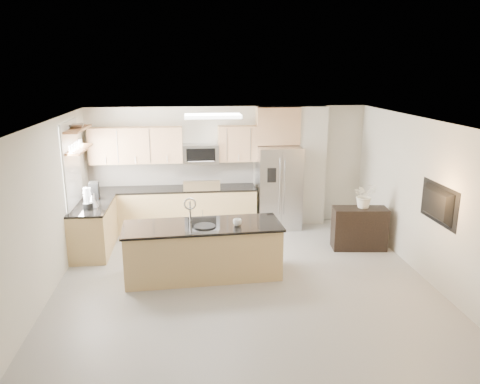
{
  "coord_description": "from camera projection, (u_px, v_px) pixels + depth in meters",
  "views": [
    {
      "loc": [
        -0.81,
        -6.78,
        3.38
      ],
      "look_at": [
        0.05,
        1.3,
        1.23
      ],
      "focal_mm": 35.0,
      "sensor_mm": 36.0,
      "label": 1
    }
  ],
  "objects": [
    {
      "name": "shelf_upper",
      "position": [
        77.0,
        129.0,
        8.45
      ],
      "size": [
        0.3,
        1.2,
        0.04
      ],
      "primitive_type": "cube",
      "color": "olive",
      "rests_on": "wall_left"
    },
    {
      "name": "ceiling",
      "position": [
        246.0,
        124.0,
        6.8
      ],
      "size": [
        6.0,
        6.5,
        0.02
      ],
      "primitive_type": "cube",
      "color": "white",
      "rests_on": "wall_back"
    },
    {
      "name": "wall_left",
      "position": [
        42.0,
        216.0,
        6.82
      ],
      "size": [
        0.02,
        6.5,
        2.6
      ],
      "primitive_type": "cube",
      "color": "beige",
      "rests_on": "floor"
    },
    {
      "name": "back_counter",
      "position": [
        173.0,
        208.0,
        10.03
      ],
      "size": [
        3.55,
        0.66,
        1.44
      ],
      "color": "tan",
      "rests_on": "floor"
    },
    {
      "name": "platter",
      "position": [
        205.0,
        226.0,
        7.57
      ],
      "size": [
        0.42,
        0.42,
        0.02
      ],
      "primitive_type": "cylinder",
      "rotation": [
        0.0,
        0.0,
        -0.19
      ],
      "color": "black",
      "rests_on": "island"
    },
    {
      "name": "wall_front",
      "position": [
        290.0,
        319.0,
        4.01
      ],
      "size": [
        6.0,
        0.02,
        2.6
      ],
      "primitive_type": "cube",
      "color": "beige",
      "rests_on": "floor"
    },
    {
      "name": "floor",
      "position": [
        245.0,
        287.0,
        7.46
      ],
      "size": [
        6.5,
        6.5,
        0.0
      ],
      "primitive_type": "plane",
      "color": "gray",
      "rests_on": "ground"
    },
    {
      "name": "blender",
      "position": [
        87.0,
        200.0,
        8.37
      ],
      "size": [
        0.17,
        0.17,
        0.4
      ],
      "color": "black",
      "rests_on": "left_counter"
    },
    {
      "name": "wall_right",
      "position": [
        432.0,
        203.0,
        7.44
      ],
      "size": [
        0.02,
        6.5,
        2.6
      ],
      "primitive_type": "cube",
      "color": "beige",
      "rests_on": "floor"
    },
    {
      "name": "range",
      "position": [
        202.0,
        207.0,
        10.09
      ],
      "size": [
        0.76,
        0.64,
        1.14
      ],
      "color": "black",
      "rests_on": "floor"
    },
    {
      "name": "cup",
      "position": [
        237.0,
        222.0,
        7.61
      ],
      "size": [
        0.18,
        0.18,
        0.11
      ],
      "primitive_type": "imported",
      "rotation": [
        0.0,
        0.0,
        -0.29
      ],
      "color": "silver",
      "rests_on": "island"
    },
    {
      "name": "window",
      "position": [
        72.0,
        166.0,
        8.51
      ],
      "size": [
        0.04,
        1.15,
        1.65
      ],
      "color": "white",
      "rests_on": "wall_left"
    },
    {
      "name": "microwave",
      "position": [
        201.0,
        154.0,
        9.91
      ],
      "size": [
        0.76,
        0.4,
        0.4
      ],
      "color": "#ACACAE",
      "rests_on": "upper_cabinets"
    },
    {
      "name": "island",
      "position": [
        203.0,
        250.0,
        7.78
      ],
      "size": [
        2.64,
        1.07,
        1.32
      ],
      "rotation": [
        0.0,
        0.0,
        0.05
      ],
      "color": "tan",
      "rests_on": "floor"
    },
    {
      "name": "refrigerator",
      "position": [
        278.0,
        187.0,
        10.11
      ],
      "size": [
        0.92,
        0.78,
        1.78
      ],
      "color": "#ACACAE",
      "rests_on": "floor"
    },
    {
      "name": "bowl",
      "position": [
        76.0,
        125.0,
        8.44
      ],
      "size": [
        0.44,
        0.44,
        0.09
      ],
      "primitive_type": "imported",
      "rotation": [
        0.0,
        0.0,
        0.21
      ],
      "color": "#ACACAE",
      "rests_on": "shelf_upper"
    },
    {
      "name": "ceiling_fixture",
      "position": [
        213.0,
        116.0,
        8.3
      ],
      "size": [
        1.0,
        0.5,
        0.06
      ],
      "primitive_type": "cube",
      "color": "white",
      "rests_on": "ceiling"
    },
    {
      "name": "flower_vase",
      "position": [
        365.0,
        189.0,
        8.82
      ],
      "size": [
        0.77,
        0.7,
        0.73
      ],
      "primitive_type": "imported",
      "rotation": [
        0.0,
        0.0,
        0.22
      ],
      "color": "white",
      "rests_on": "credenza"
    },
    {
      "name": "credenza",
      "position": [
        359.0,
        228.0,
        8.97
      ],
      "size": [
        1.06,
        0.53,
        0.81
      ],
      "primitive_type": "cube",
      "rotation": [
        0.0,
        0.0,
        -0.11
      ],
      "color": "black",
      "rests_on": "floor"
    },
    {
      "name": "television",
      "position": [
        434.0,
        204.0,
        7.22
      ],
      "size": [
        0.14,
        1.08,
        0.62
      ],
      "primitive_type": "imported",
      "rotation": [
        0.0,
        0.0,
        1.57
      ],
      "color": "black",
      "rests_on": "wall_right"
    },
    {
      "name": "shelf_lower",
      "position": [
        79.0,
        149.0,
        8.54
      ],
      "size": [
        0.3,
        1.2,
        0.04
      ],
      "primitive_type": "cube",
      "color": "olive",
      "rests_on": "wall_left"
    },
    {
      "name": "upper_cabinets",
      "position": [
        167.0,
        145.0,
        9.83
      ],
      "size": [
        3.5,
        0.33,
        0.75
      ],
      "color": "tan",
      "rests_on": "wall_back"
    },
    {
      "name": "coffee_maker",
      "position": [
        94.0,
        191.0,
        9.07
      ],
      "size": [
        0.19,
        0.22,
        0.33
      ],
      "color": "black",
      "rests_on": "left_counter"
    },
    {
      "name": "wall_back",
      "position": [
        228.0,
        166.0,
        10.25
      ],
      "size": [
        6.0,
        0.02,
        2.6
      ],
      "primitive_type": "cube",
      "color": "beige",
      "rests_on": "floor"
    },
    {
      "name": "partition_column",
      "position": [
        311.0,
        166.0,
        10.3
      ],
      "size": [
        0.6,
        0.3,
        2.6
      ],
      "primitive_type": "cube",
      "color": "beige",
      "rests_on": "floor"
    },
    {
      "name": "left_counter",
      "position": [
        94.0,
        228.0,
        8.85
      ],
      "size": [
        0.66,
        1.5,
        0.92
      ],
      "color": "tan",
      "rests_on": "floor"
    },
    {
      "name": "kettle",
      "position": [
        92.0,
        201.0,
        8.55
      ],
      "size": [
        0.21,
        0.21,
        0.26
      ],
      "color": "#ACACAE",
      "rests_on": "left_counter"
    }
  ]
}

